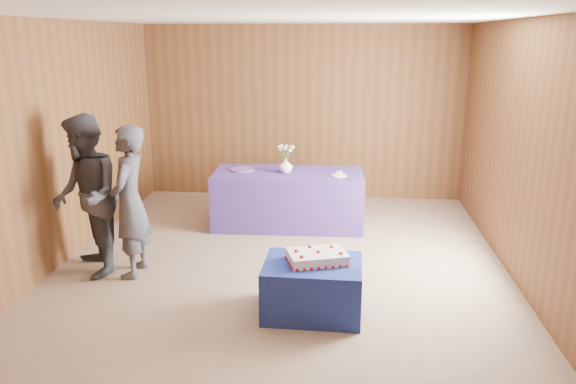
# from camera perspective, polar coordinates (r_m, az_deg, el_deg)

# --- Properties ---
(ground) EXTENTS (6.00, 6.00, 0.00)m
(ground) POSITION_cam_1_polar(r_m,az_deg,el_deg) (6.36, -0.67, -7.72)
(ground) COLOR gray
(ground) RESTS_ON ground
(room_shell) EXTENTS (5.04, 6.04, 2.72)m
(room_shell) POSITION_cam_1_polar(r_m,az_deg,el_deg) (5.89, -0.73, 8.62)
(room_shell) COLOR brown
(room_shell) RESTS_ON ground
(cake_table) EXTENTS (0.91, 0.71, 0.50)m
(cake_table) POSITION_cam_1_polar(r_m,az_deg,el_deg) (5.31, 2.51, -9.70)
(cake_table) COLOR #1B2F96
(cake_table) RESTS_ON ground
(serving_table) EXTENTS (2.03, 0.97, 0.75)m
(serving_table) POSITION_cam_1_polar(r_m,az_deg,el_deg) (7.64, 0.04, -0.69)
(serving_table) COLOR #472F83
(serving_table) RESTS_ON ground
(sheet_cake) EXTENTS (0.64, 0.52, 0.13)m
(sheet_cake) POSITION_cam_1_polar(r_m,az_deg,el_deg) (5.22, 3.00, -6.61)
(sheet_cake) COLOR white
(sheet_cake) RESTS_ON cake_table
(vase) EXTENTS (0.18, 0.18, 0.19)m
(vase) POSITION_cam_1_polar(r_m,az_deg,el_deg) (7.50, -0.23, 2.70)
(vase) COLOR white
(vase) RESTS_ON serving_table
(flower_spray) EXTENTS (0.23, 0.23, 0.18)m
(flower_spray) POSITION_cam_1_polar(r_m,az_deg,el_deg) (7.45, -0.24, 4.51)
(flower_spray) COLOR #2D6026
(flower_spray) RESTS_ON vase
(platter) EXTENTS (0.33, 0.33, 0.02)m
(platter) POSITION_cam_1_polar(r_m,az_deg,el_deg) (7.68, -4.69, 2.29)
(platter) COLOR #744F9F
(platter) RESTS_ON serving_table
(plate) EXTENTS (0.22, 0.22, 0.01)m
(plate) POSITION_cam_1_polar(r_m,az_deg,el_deg) (7.37, 5.19, 1.69)
(plate) COLOR white
(plate) RESTS_ON serving_table
(cake_slice) EXTENTS (0.08, 0.07, 0.07)m
(cake_slice) POSITION_cam_1_polar(r_m,az_deg,el_deg) (7.36, 5.20, 1.95)
(cake_slice) COLOR white
(cake_slice) RESTS_ON plate
(knife) EXTENTS (0.26, 0.10, 0.00)m
(knife) POSITION_cam_1_polar(r_m,az_deg,el_deg) (7.22, 5.57, 1.36)
(knife) COLOR silver
(knife) RESTS_ON serving_table
(guest_left) EXTENTS (0.42, 0.62, 1.64)m
(guest_left) POSITION_cam_1_polar(r_m,az_deg,el_deg) (6.17, -15.79, -1.00)
(guest_left) COLOR #393A43
(guest_left) RESTS_ON ground
(guest_right) EXTENTS (1.01, 1.07, 1.75)m
(guest_right) POSITION_cam_1_polar(r_m,az_deg,el_deg) (6.31, -19.81, -0.45)
(guest_right) COLOR #373942
(guest_right) RESTS_ON ground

